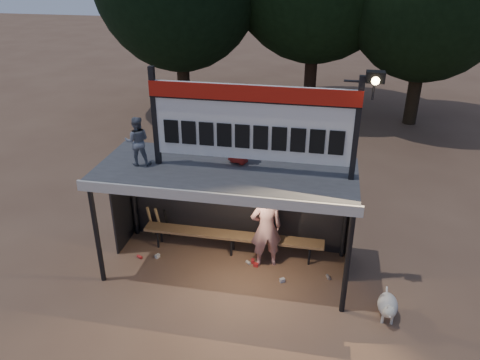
# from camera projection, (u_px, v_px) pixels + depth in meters

# --- Properties ---
(ground) EXTENTS (80.00, 80.00, 0.00)m
(ground) POSITION_uv_depth(u_px,v_px,m) (227.00, 267.00, 9.99)
(ground) COLOR brown
(ground) RESTS_ON ground
(player) EXTENTS (0.77, 0.63, 1.82)m
(player) POSITION_uv_depth(u_px,v_px,m) (266.00, 228.00, 9.69)
(player) COLOR silver
(player) RESTS_ON ground
(child_a) EXTENTS (0.55, 0.48, 0.97)m
(child_a) POSITION_uv_depth(u_px,v_px,m) (137.00, 141.00, 8.93)
(child_a) COLOR slate
(child_a) RESTS_ON dugout_shelter
(child_b) EXTENTS (0.63, 0.53, 1.10)m
(child_b) POSITION_uv_depth(u_px,v_px,m) (239.00, 136.00, 8.97)
(child_b) COLOR #A42019
(child_b) RESTS_ON dugout_shelter
(dugout_shelter) EXTENTS (5.10, 2.08, 2.32)m
(dugout_shelter) POSITION_uv_depth(u_px,v_px,m) (229.00, 185.00, 9.39)
(dugout_shelter) COLOR #3C3C3E
(dugout_shelter) RESTS_ON ground
(scoreboard_assembly) EXTENTS (4.10, 0.27, 1.99)m
(scoreboard_assembly) POSITION_uv_depth(u_px,v_px,m) (255.00, 121.00, 8.42)
(scoreboard_assembly) COLOR black
(scoreboard_assembly) RESTS_ON dugout_shelter
(bench) EXTENTS (4.00, 0.35, 0.48)m
(bench) POSITION_uv_depth(u_px,v_px,m) (232.00, 236.00, 10.28)
(bench) COLOR brown
(bench) RESTS_ON ground
(dog) EXTENTS (0.36, 0.81, 0.49)m
(dog) POSITION_uv_depth(u_px,v_px,m) (388.00, 306.00, 8.48)
(dog) COLOR beige
(dog) RESTS_ON ground
(bats) EXTENTS (0.48, 0.33, 0.84)m
(bats) POSITION_uv_depth(u_px,v_px,m) (159.00, 222.00, 10.83)
(bats) COLOR #9B7748
(bats) RESTS_ON ground
(litter) EXTENTS (4.20, 0.64, 0.08)m
(litter) POSITION_uv_depth(u_px,v_px,m) (236.00, 265.00, 9.98)
(litter) COLOR #B11E1E
(litter) RESTS_ON ground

